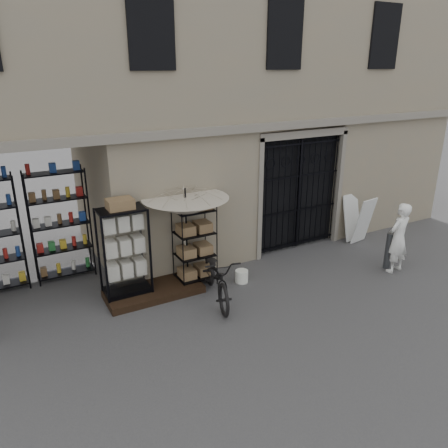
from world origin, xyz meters
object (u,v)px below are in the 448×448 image
market_umbrella (185,202)px  bicycle (217,299)px  white_bucket (242,276)px  easel_sign (358,219)px  wire_rack (195,246)px  display_cabinet (125,256)px  steel_bollard (388,251)px  shopkeeper (393,271)px

market_umbrella → bicycle: bearing=-76.4°
white_bucket → easel_sign: easel_sign is taller
wire_rack → bicycle: bearing=-63.5°
display_cabinet → steel_bollard: size_ratio=2.22×
market_umbrella → steel_bollard: bearing=-19.7°
market_umbrella → shopkeeper: (4.48, -1.79, -1.87)m
white_bucket → shopkeeper: white_bucket is taller
white_bucket → shopkeeper: 3.64m
bicycle → steel_bollard: bicycle is taller
bicycle → market_umbrella: bearing=118.1°
display_cabinet → market_umbrella: bearing=-16.7°
easel_sign → white_bucket: bearing=178.7°
white_bucket → shopkeeper: (3.42, -1.24, -0.14)m
market_umbrella → steel_bollard: market_umbrella is taller
wire_rack → market_umbrella: market_umbrella is taller
steel_bollard → easel_sign: easel_sign is taller
steel_bollard → market_umbrella: bearing=160.3°
bicycle → easel_sign: (4.78, 0.93, 0.65)m
steel_bollard → easel_sign: size_ratio=0.70×
market_umbrella → steel_bollard: 4.95m
wire_rack → easel_sign: size_ratio=1.44×
wire_rack → white_bucket: size_ratio=6.30×
shopkeeper → easel_sign: 1.96m
wire_rack → steel_bollard: (4.31, -1.50, -0.45)m
white_bucket → bicycle: bearing=-154.5°
steel_bollard → shopkeeper: 0.48m
white_bucket → shopkeeper: size_ratio=0.17×
shopkeeper → easel_sign: size_ratio=1.32×
market_umbrella → bicycle: (0.23, -0.95, -1.87)m
wire_rack → market_umbrella: (-0.14, 0.09, 0.99)m
display_cabinet → easel_sign: bearing=-18.0°
display_cabinet → white_bucket: size_ratio=6.78×
easel_sign → steel_bollard: bearing=-118.3°
display_cabinet → market_umbrella: (1.37, 0.04, 0.91)m
white_bucket → easel_sign: 4.02m
market_umbrella → steel_bollard: (4.46, -1.60, -1.43)m
white_bucket → steel_bollard: size_ratio=0.33×
white_bucket → shopkeeper: bearing=-19.9°
wire_rack → bicycle: 1.24m
wire_rack → white_bucket: 1.27m
steel_bollard → easel_sign: bearing=70.7°
market_umbrella → easel_sign: size_ratio=2.07×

